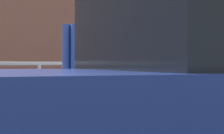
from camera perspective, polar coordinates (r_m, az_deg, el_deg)
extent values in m
cylinder|color=slate|center=(4.11, 3.42, -6.56)|extent=(0.07, 0.07, 1.00)
cylinder|color=slate|center=(4.08, 3.43, 2.44)|extent=(0.17, 0.17, 0.28)
sphere|color=silver|center=(4.09, 3.43, 4.84)|extent=(0.16, 0.16, 0.16)
cube|color=black|center=(4.01, 3.94, 3.38)|extent=(0.09, 0.01, 0.07)
cube|color=yellow|center=(4.00, 3.94, 1.75)|extent=(0.10, 0.01, 0.09)
cylinder|color=brown|center=(3.94, -5.38, -8.14)|extent=(0.15, 0.15, 0.83)
cylinder|color=brown|center=(3.99, -2.56, -8.03)|extent=(0.15, 0.15, 0.83)
cube|color=#2D478C|center=(3.92, -3.96, 2.49)|extent=(0.45, 0.25, 0.62)
sphere|color=tan|center=(3.96, -3.97, 8.64)|extent=(0.23, 0.23, 0.23)
cylinder|color=#2D478C|center=(3.86, -7.72, 2.78)|extent=(0.09, 0.09, 0.59)
cylinder|color=#2D478C|center=(4.13, -0.96, 3.60)|extent=(0.12, 0.40, 0.55)
cylinder|color=gray|center=(6.21, -2.17, 0.58)|extent=(24.00, 0.06, 0.06)
cylinder|color=gray|center=(6.23, -2.17, -3.65)|extent=(24.00, 0.05, 0.05)
cylinder|color=gray|center=(5.93, -12.09, -4.35)|extent=(0.06, 0.06, 1.02)
cylinder|color=gray|center=(6.70, 6.59, -3.80)|extent=(0.06, 0.06, 1.02)
cube|color=brown|center=(9.34, -9.39, 3.63)|extent=(32.00, 0.50, 3.36)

